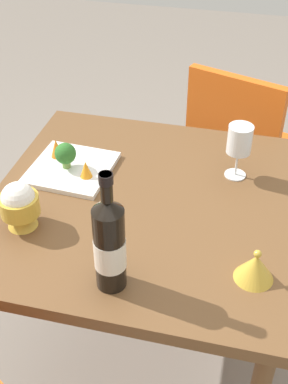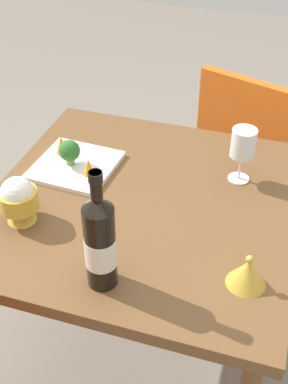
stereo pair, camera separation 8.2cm
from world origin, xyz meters
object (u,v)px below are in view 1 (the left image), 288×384
(rice_bowl, at_px, (19,205))
(serving_plate, at_px, (71,168))
(wine_glass, at_px, (240,141))
(carrot_garnish_right, at_px, (56,148))
(broccoli_floret, at_px, (65,154))
(wine_bottle, at_px, (110,244))
(rice_bowl_lid, at_px, (255,267))
(carrot_garnish_left, at_px, (86,169))
(chair_by_wall, at_px, (237,140))

(rice_bowl, distance_m, serving_plate, 0.29)
(wine_glass, xyz_separation_m, carrot_garnish_right, (0.58, 0.05, -0.08))
(broccoli_floret, bearing_deg, wine_glass, -168.79)
(wine_bottle, relative_size, wine_glass, 1.85)
(wine_bottle, distance_m, rice_bowl_lid, 0.36)
(wine_glass, distance_m, serving_plate, 0.54)
(wine_glass, relative_size, carrot_garnish_right, 2.81)
(wine_bottle, bearing_deg, carrot_garnish_left, -62.97)
(serving_plate, bearing_deg, carrot_garnish_right, -34.70)
(broccoli_floret, bearing_deg, carrot_garnish_left, 156.50)
(wine_glass, bearing_deg, broccoli_floret, 11.21)
(rice_bowl_lid, bearing_deg, carrot_garnish_left, -28.44)
(rice_bowl_lid, distance_m, broccoli_floret, 0.70)
(rice_bowl, xyz_separation_m, rice_bowl_lid, (-0.64, 0.05, -0.04))
(chair_by_wall, relative_size, wine_glass, 4.75)
(chair_by_wall, bearing_deg, broccoli_floret, -108.85)
(carrot_garnish_left, relative_size, carrot_garnish_right, 0.86)
(serving_plate, xyz_separation_m, carrot_garnish_right, (0.06, -0.04, 0.04))
(wine_bottle, height_order, rice_bowl_lid, wine_bottle)
(wine_bottle, bearing_deg, serving_plate, -58.46)
(rice_bowl, distance_m, rice_bowl_lid, 0.65)
(wine_bottle, relative_size, broccoli_floret, 3.87)
(chair_by_wall, distance_m, carrot_garnish_left, 0.84)
(wine_bottle, xyz_separation_m, rice_bowl_lid, (-0.34, -0.10, -0.09))
(serving_plate, distance_m, carrot_garnish_right, 0.09)
(broccoli_floret, bearing_deg, serving_plate, -153.58)
(serving_plate, height_order, carrot_garnish_right, carrot_garnish_right)
(chair_by_wall, xyz_separation_m, carrot_garnish_left, (0.43, 0.68, 0.24))
(rice_bowl_lid, xyz_separation_m, carrot_garnish_right, (0.67, -0.38, 0.01))
(wine_glass, height_order, rice_bowl, wine_glass)
(rice_bowl, height_order, broccoli_floret, rice_bowl)
(wine_bottle, xyz_separation_m, carrot_garnish_right, (0.33, -0.48, -0.08))
(wine_bottle, bearing_deg, carrot_garnish_right, -55.31)
(chair_by_wall, height_order, carrot_garnish_left, chair_by_wall)
(wine_glass, xyz_separation_m, carrot_garnish_left, (0.45, 0.14, -0.09))
(carrot_garnish_right, bearing_deg, serving_plate, 145.30)
(wine_glass, relative_size, serving_plate, 0.67)
(rice_bowl, bearing_deg, wine_glass, -145.57)
(chair_by_wall, distance_m, broccoli_floret, 0.86)
(broccoli_floret, xyz_separation_m, carrot_garnish_right, (0.05, -0.05, -0.02))
(rice_bowl, height_order, serving_plate, rice_bowl)
(wine_bottle, bearing_deg, broccoli_floret, -56.88)
(rice_bowl_lid, bearing_deg, wine_glass, -78.48)
(carrot_garnish_left, bearing_deg, carrot_garnish_right, -33.18)
(carrot_garnish_left, bearing_deg, wine_bottle, 117.03)
(chair_by_wall, bearing_deg, wine_glass, -68.44)
(carrot_garnish_left, bearing_deg, broccoli_floret, -23.50)
(serving_plate, bearing_deg, broccoli_floret, 26.42)
(rice_bowl, bearing_deg, carrot_garnish_left, -113.58)
(rice_bowl_lid, bearing_deg, wine_bottle, 16.55)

